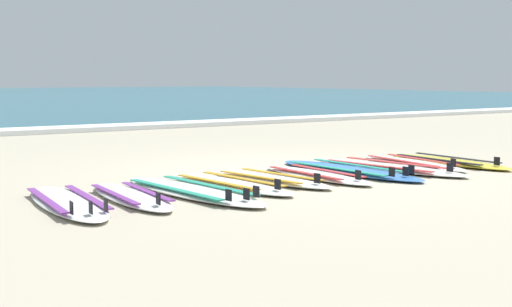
{
  "coord_description": "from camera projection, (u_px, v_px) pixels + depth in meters",
  "views": [
    {
      "loc": [
        -5.52,
        -6.98,
        1.23
      ],
      "look_at": [
        -0.44,
        0.36,
        0.25
      ],
      "focal_mm": 49.03,
      "sensor_mm": 36.0,
      "label": 1
    }
  ],
  "objects": [
    {
      "name": "surfboard_4",
      "position": [
        270.0,
        179.0,
        8.22
      ],
      "size": [
        0.72,
        1.97,
        0.18
      ],
      "color": "white",
      "rests_on": "ground"
    },
    {
      "name": "wave_foam_strip",
      "position": [
        70.0,
        129.0,
        15.82
      ],
      "size": [
        80.0,
        1.01,
        0.11
      ],
      "primitive_type": "cube",
      "color": "white",
      "rests_on": "ground"
    },
    {
      "name": "surfboard_0",
      "position": [
        67.0,
        202.0,
        6.69
      ],
      "size": [
        0.77,
        2.21,
        0.18
      ],
      "color": "white",
      "rests_on": "ground"
    },
    {
      "name": "surfboard_7",
      "position": [
        387.0,
        167.0,
        9.29
      ],
      "size": [
        0.93,
        2.5,
        0.18
      ],
      "color": "silver",
      "rests_on": "ground"
    },
    {
      "name": "surfboard_5",
      "position": [
        316.0,
        175.0,
        8.56
      ],
      "size": [
        0.53,
        1.98,
        0.18
      ],
      "color": "white",
      "rests_on": "ground"
    },
    {
      "name": "ground_plane",
      "position": [
        300.0,
        173.0,
        8.97
      ],
      "size": [
        80.0,
        80.0,
        0.0
      ],
      "primitive_type": "plane",
      "color": "#B7AD93"
    },
    {
      "name": "surfboard_9",
      "position": [
        447.0,
        161.0,
        9.93
      ],
      "size": [
        0.6,
        2.19,
        0.18
      ],
      "color": "yellow",
      "rests_on": "ground"
    },
    {
      "name": "surfboard_3",
      "position": [
        230.0,
        184.0,
        7.84
      ],
      "size": [
        0.7,
        2.1,
        0.18
      ],
      "color": "white",
      "rests_on": "ground"
    },
    {
      "name": "surfboard_1",
      "position": [
        131.0,
        196.0,
        7.02
      ],
      "size": [
        0.64,
        1.94,
        0.18
      ],
      "color": "white",
      "rests_on": "ground"
    },
    {
      "name": "surfboard_6",
      "position": [
        348.0,
        170.0,
        9.0
      ],
      "size": [
        0.7,
        2.5,
        0.18
      ],
      "color": "#3875CC",
      "rests_on": "ground"
    },
    {
      "name": "surfboard_2",
      "position": [
        192.0,
        191.0,
        7.36
      ],
      "size": [
        0.78,
        2.46,
        0.18
      ],
      "color": "silver",
      "rests_on": "ground"
    },
    {
      "name": "surfboard_8",
      "position": [
        412.0,
        163.0,
        9.76
      ],
      "size": [
        0.74,
        2.1,
        0.18
      ],
      "color": "white",
      "rests_on": "ground"
    }
  ]
}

